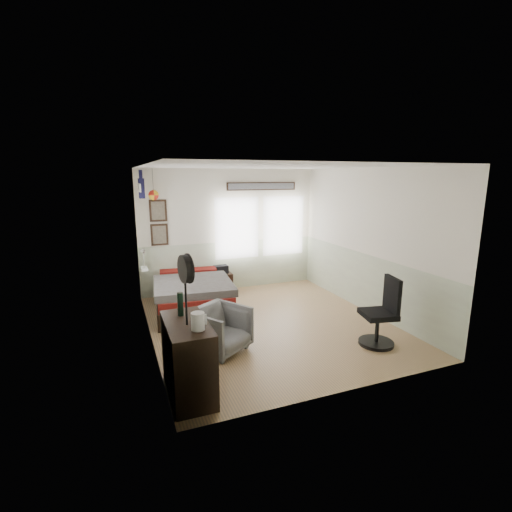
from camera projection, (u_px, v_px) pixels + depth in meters
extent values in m
cube|color=#947253|center=(270.00, 324.00, 6.53)|extent=(4.00, 4.50, 0.01)
cube|color=white|center=(230.00, 231.00, 8.28)|extent=(4.00, 0.02, 2.70)
cube|color=white|center=(349.00, 285.00, 4.19)|extent=(4.00, 0.02, 2.70)
cube|color=white|center=(147.00, 258.00, 5.53)|extent=(0.02, 4.50, 2.70)
cube|color=white|center=(368.00, 241.00, 6.95)|extent=(0.02, 4.50, 2.70)
cube|color=white|center=(271.00, 166.00, 5.95)|extent=(4.00, 4.50, 0.02)
cube|color=#B5BDA3|center=(231.00, 265.00, 8.45)|extent=(4.00, 0.01, 1.10)
cube|color=#B5BDA3|center=(151.00, 309.00, 5.70)|extent=(0.01, 4.50, 1.10)
cube|color=#B5BDA3|center=(365.00, 282.00, 7.12)|extent=(0.01, 4.50, 1.10)
cube|color=silver|center=(146.00, 245.00, 6.02)|extent=(0.03, 2.20, 1.35)
cube|color=silver|center=(237.00, 228.00, 8.29)|extent=(0.95, 0.03, 1.30)
cube|color=silver|center=(283.00, 226.00, 8.70)|extent=(0.95, 0.03, 1.30)
cube|color=#331F16|center=(159.00, 235.00, 7.70)|extent=(0.35, 0.03, 0.45)
cube|color=#331F16|center=(158.00, 211.00, 7.60)|extent=(0.35, 0.03, 0.45)
cube|color=#7F7259|center=(160.00, 235.00, 7.69)|extent=(0.27, 0.01, 0.37)
cube|color=#7F7259|center=(158.00, 211.00, 7.58)|extent=(0.27, 0.01, 0.37)
cube|color=#331F16|center=(262.00, 186.00, 8.31)|extent=(1.65, 0.03, 0.18)
cube|color=gray|center=(262.00, 186.00, 8.30)|extent=(1.58, 0.01, 0.13)
cube|color=white|center=(139.00, 188.00, 6.37)|extent=(0.02, 0.48, 0.14)
sphere|color=red|center=(154.00, 195.00, 7.25)|extent=(0.20, 0.20, 0.20)
cube|color=black|center=(193.00, 302.00, 7.18)|extent=(1.55, 2.06, 0.31)
cube|color=maroon|center=(192.00, 290.00, 7.13)|extent=(1.50, 2.02, 0.17)
cube|color=#585757|center=(194.00, 285.00, 6.91)|extent=(1.55, 1.52, 0.14)
cube|color=maroon|center=(169.00, 274.00, 7.69)|extent=(0.56, 0.38, 0.14)
cube|color=maroon|center=(199.00, 271.00, 7.92)|extent=(0.56, 0.38, 0.14)
cube|color=black|center=(188.00, 358.00, 4.36)|extent=(0.48, 1.00, 0.90)
imported|color=slate|center=(220.00, 329.00, 5.46)|extent=(1.00, 1.01, 0.67)
cube|color=black|center=(221.00, 283.00, 8.21)|extent=(0.45, 0.36, 0.45)
cylinder|color=black|center=(376.00, 343.00, 5.73)|extent=(0.53, 0.53, 0.05)
cylinder|color=black|center=(377.00, 329.00, 5.68)|extent=(0.06, 0.06, 0.41)
cube|color=black|center=(378.00, 314.00, 5.63)|extent=(0.56, 0.56, 0.08)
cube|color=black|center=(392.00, 294.00, 5.59)|extent=(0.15, 0.43, 0.53)
cylinder|color=silver|center=(198.00, 321.00, 4.05)|extent=(0.15, 0.15, 0.20)
cube|color=silver|center=(206.00, 319.00, 4.08)|extent=(0.02, 0.02, 0.12)
cylinder|color=black|center=(180.00, 304.00, 4.45)|extent=(0.07, 0.07, 0.29)
cylinder|color=black|center=(186.00, 298.00, 4.14)|extent=(0.03, 0.03, 0.63)
cylinder|color=black|center=(185.00, 269.00, 4.06)|extent=(0.11, 0.32, 0.32)
cylinder|color=black|center=(189.00, 269.00, 4.08)|extent=(0.08, 0.34, 0.34)
cube|color=black|center=(221.00, 269.00, 8.14)|extent=(0.31, 0.21, 0.17)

